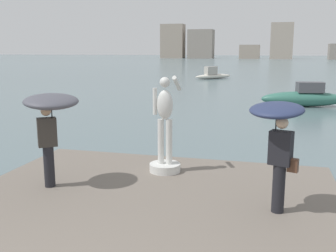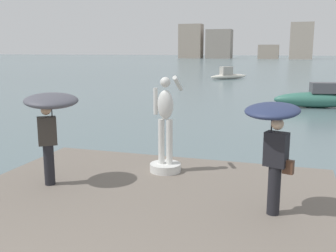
# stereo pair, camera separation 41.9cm
# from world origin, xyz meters

# --- Properties ---
(ground_plane) EXTENTS (400.00, 400.00, 0.00)m
(ground_plane) POSITION_xyz_m (0.00, 40.00, 0.00)
(ground_plane) COLOR slate
(statue_white_figure) EXTENTS (0.74, 0.93, 2.28)m
(statue_white_figure) POSITION_xyz_m (-0.13, 6.67, 1.23)
(statue_white_figure) COLOR silver
(statue_white_figure) RESTS_ON pier
(onlooker_left) EXTENTS (1.58, 1.58, 2.00)m
(onlooker_left) POSITION_xyz_m (-2.17, 5.12, 1.99)
(onlooker_left) COLOR black
(onlooker_left) RESTS_ON pier
(onlooker_right) EXTENTS (1.20, 1.21, 2.00)m
(onlooker_right) POSITION_xyz_m (2.38, 4.92, 1.90)
(onlooker_right) COLOR black
(onlooker_right) RESTS_ON pier
(boat_near) EXTENTS (4.92, 2.02, 1.43)m
(boat_near) POSITION_xyz_m (4.17, 21.87, 0.53)
(boat_near) COLOR #336B5B
(boat_near) RESTS_ON ground
(boat_far) EXTENTS (4.08, 4.39, 1.41)m
(boat_far) POSITION_xyz_m (-4.11, 42.49, 0.45)
(boat_far) COLOR silver
(boat_far) RESTS_ON ground
(distant_skyline) EXTENTS (73.88, 11.57, 12.97)m
(distant_skyline) POSITION_xyz_m (-4.45, 147.81, 5.60)
(distant_skyline) COLOR gray
(distant_skyline) RESTS_ON ground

